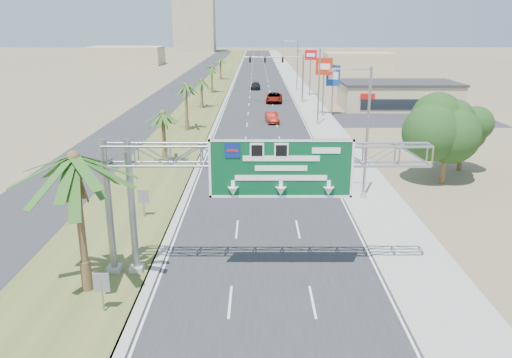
{
  "coord_description": "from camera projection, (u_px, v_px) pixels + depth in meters",
  "views": [
    {
      "loc": [
        -0.72,
        -14.31,
        12.81
      ],
      "look_at": [
        -0.75,
        13.61,
        4.2
      ],
      "focal_mm": 35.0,
      "sensor_mm": 36.0,
      "label": 1
    }
  ],
  "objects": [
    {
      "name": "opposing_road",
      "position": [
        190.0,
        80.0,
        122.57
      ],
      "size": [
        8.0,
        300.0,
        0.02
      ],
      "primitive_type": "cube",
      "color": "#28282B",
      "rests_on": "ground"
    },
    {
      "name": "building_distant_right",
      "position": [
        358.0,
        61.0,
        150.47
      ],
      "size": [
        20.0,
        12.0,
        5.0
      ],
      "primitive_type": "cube",
      "color": "tan",
      "rests_on": "ground"
    },
    {
      "name": "palm_row_f",
      "position": [
        220.0,
        60.0,
        121.18
      ],
      "size": [
        3.99,
        3.99,
        5.75
      ],
      "color": "brown",
      "rests_on": "ground"
    },
    {
      "name": "streetlight_mid",
      "position": [
        317.0,
        90.0,
        65.75
      ],
      "size": [
        3.27,
        0.44,
        10.0
      ],
      "color": "gray",
      "rests_on": "ground"
    },
    {
      "name": "median_grass",
      "position": [
        219.0,
        80.0,
        122.55
      ],
      "size": [
        7.0,
        300.0,
        0.12
      ],
      "primitive_type": "cube",
      "color": "#455324",
      "rests_on": "ground"
    },
    {
      "name": "streetlight_near",
      "position": [
        364.0,
        139.0,
        37.08
      ],
      "size": [
        3.27,
        0.44,
        10.0
      ],
      "color": "gray",
      "rests_on": "ground"
    },
    {
      "name": "palm_row_e",
      "position": [
        211.0,
        67.0,
        97.18
      ],
      "size": [
        3.99,
        3.99,
        6.15
      ],
      "color": "brown",
      "rests_on": "ground"
    },
    {
      "name": "palm_near",
      "position": [
        73.0,
        158.0,
        23.05
      ],
      "size": [
        5.7,
        5.7,
        8.35
      ],
      "color": "brown",
      "rests_on": "ground"
    },
    {
      "name": "store_building",
      "position": [
        398.0,
        96.0,
        79.91
      ],
      "size": [
        18.0,
        10.0,
        4.0
      ],
      "primitive_type": "cube",
      "color": "tan",
      "rests_on": "ground"
    },
    {
      "name": "sidewalk_right",
      "position": [
        294.0,
        80.0,
        122.54
      ],
      "size": [
        4.0,
        300.0,
        0.1
      ],
      "primitive_type": "cube",
      "color": "#9E9B93",
      "rests_on": "ground"
    },
    {
      "name": "car_far",
      "position": [
        256.0,
        86.0,
        104.29
      ],
      "size": [
        2.13,
        4.84,
        1.38
      ],
      "primitive_type": "imported",
      "rotation": [
        0.0,
        0.0,
        -0.04
      ],
      "color": "black",
      "rests_on": "ground"
    },
    {
      "name": "oak_far",
      "position": [
        464.0,
        130.0,
        44.97
      ],
      "size": [
        3.5,
        3.5,
        5.6
      ],
      "color": "brown",
      "rests_on": "ground"
    },
    {
      "name": "car_left_lane",
      "position": [
        243.0,
        153.0,
        48.97
      ],
      "size": [
        2.38,
        5.12,
        1.7
      ],
      "primitive_type": "imported",
      "rotation": [
        0.0,
        0.0,
        -0.08
      ],
      "color": "black",
      "rests_on": "ground"
    },
    {
      "name": "car_mid_lane",
      "position": [
        272.0,
        118.0,
        68.46
      ],
      "size": [
        1.99,
        4.42,
        1.41
      ],
      "primitive_type": "imported",
      "rotation": [
        0.0,
        0.0,
        0.12
      ],
      "color": "maroon",
      "rests_on": "ground"
    },
    {
      "name": "palm_row_c",
      "position": [
        186.0,
        86.0,
        61.65
      ],
      "size": [
        3.99,
        3.99,
        6.75
      ],
      "color": "brown",
      "rests_on": "ground"
    },
    {
      "name": "palm_row_b",
      "position": [
        163.0,
        114.0,
        46.59
      ],
      "size": [
        3.99,
        3.99,
        5.95
      ],
      "color": "brown",
      "rests_on": "ground"
    },
    {
      "name": "building_distant_left",
      "position": [
        126.0,
        56.0,
        169.49
      ],
      "size": [
        24.0,
        14.0,
        6.0
      ],
      "primitive_type": "cube",
      "color": "tan",
      "rests_on": "ground"
    },
    {
      "name": "oak_near",
      "position": [
        448.0,
        131.0,
        40.94
      ],
      "size": [
        4.5,
        4.5,
        6.8
      ],
      "color": "brown",
      "rests_on": "ground"
    },
    {
      "name": "pole_sign_red_near",
      "position": [
        324.0,
        70.0,
        71.66
      ],
      "size": [
        2.38,
        1.02,
        8.58
      ],
      "color": "gray",
      "rests_on": "ground"
    },
    {
      "name": "sign_gantry",
      "position": [
        250.0,
        165.0,
        25.15
      ],
      "size": [
        16.75,
        1.24,
        7.5
      ],
      "color": "gray",
      "rests_on": "ground"
    },
    {
      "name": "signal_mast",
      "position": [
        291.0,
        74.0,
        84.79
      ],
      "size": [
        10.28,
        0.71,
        8.0
      ],
      "color": "gray",
      "rests_on": "ground"
    },
    {
      "name": "road",
      "position": [
        259.0,
        80.0,
        122.56
      ],
      "size": [
        12.0,
        300.0,
        0.02
      ],
      "primitive_type": "cube",
      "color": "#28282B",
      "rests_on": "ground"
    },
    {
      "name": "pole_sign_red_far",
      "position": [
        311.0,
        59.0,
        92.27
      ],
      "size": [
        2.18,
        1.0,
        8.7
      ],
      "color": "gray",
      "rests_on": "ground"
    },
    {
      "name": "palm_row_d",
      "position": [
        201.0,
        81.0,
        79.22
      ],
      "size": [
        3.99,
        3.99,
        5.45
      ],
      "color": "brown",
      "rests_on": "ground"
    },
    {
      "name": "median_signback_a",
      "position": [
        102.0,
        285.0,
        22.76
      ],
      "size": [
        0.75,
        0.08,
        2.08
      ],
      "color": "gray",
      "rests_on": "ground"
    },
    {
      "name": "car_right_lane",
      "position": [
        274.0,
        98.0,
        86.46
      ],
      "size": [
        3.07,
        6.05,
        1.64
      ],
      "primitive_type": "imported",
      "rotation": [
        0.0,
        0.0,
        -0.06
      ],
      "color": "gray",
      "rests_on": "ground"
    },
    {
      "name": "tower_distant",
      "position": [
        194.0,
        16.0,
        251.22
      ],
      "size": [
        20.0,
        16.0,
        35.0
      ],
      "primitive_type": "cube",
      "color": "tan",
      "rests_on": "ground"
    },
    {
      "name": "streetlight_far",
      "position": [
        296.0,
        68.0,
        100.15
      ],
      "size": [
        3.27,
        0.44,
        10.0
      ],
      "color": "gray",
      "rests_on": "ground"
    },
    {
      "name": "pole_sign_blue",
      "position": [
        333.0,
        78.0,
        72.6
      ],
      "size": [
        2.01,
        0.76,
        7.54
      ],
      "color": "gray",
      "rests_on": "ground"
    },
    {
      "name": "median_signback_b",
      "position": [
        143.0,
        198.0,
        34.22
      ],
      "size": [
        0.75,
        0.08,
        2.08
      ],
      "color": "gray",
      "rests_on": "ground"
    }
  ]
}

